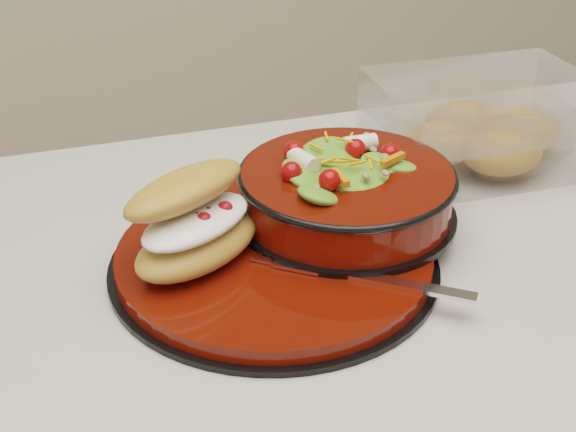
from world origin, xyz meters
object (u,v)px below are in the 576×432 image
object	(u,v)px
dinner_plate	(275,258)
salad_bowl	(347,186)
fork	(365,277)
croissant	(195,220)
pastry_box	(483,125)

from	to	relation	value
dinner_plate	salad_bowl	distance (m)	0.10
dinner_plate	fork	bearing A→B (deg)	-49.15
salad_bowl	dinner_plate	bearing A→B (deg)	-157.37
salad_bowl	fork	xyz separation A→B (m)	(-0.02, -0.10, -0.03)
croissant	pastry_box	size ratio (longest dim) A/B	0.62
croissant	fork	size ratio (longest dim) A/B	1.00
croissant	pastry_box	world-z (taller)	croissant
croissant	pastry_box	bearing A→B (deg)	-12.83
pastry_box	croissant	bearing A→B (deg)	-158.42
dinner_plate	pastry_box	size ratio (longest dim) A/B	1.24
dinner_plate	salad_bowl	world-z (taller)	salad_bowl
pastry_box	salad_bowl	bearing A→B (deg)	-151.50
fork	croissant	bearing A→B (deg)	96.79
fork	pastry_box	bearing A→B (deg)	-10.17
salad_bowl	pastry_box	size ratio (longest dim) A/B	0.87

